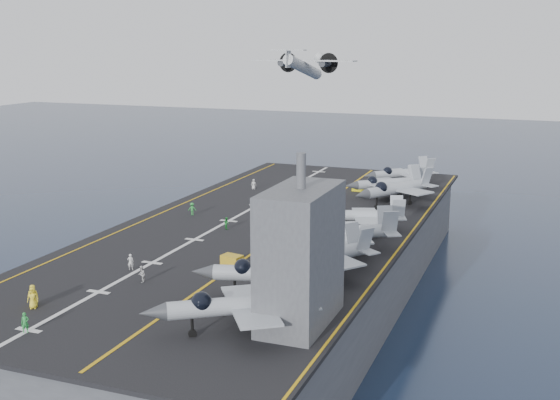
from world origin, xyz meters
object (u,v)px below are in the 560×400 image
(fighter_jet_0, at_px, (241,303))
(tow_cart_a, at_px, (232,261))
(transport_plane, at_px, (303,67))
(island_superstructure, at_px, (301,240))

(fighter_jet_0, relative_size, tow_cart_a, 7.29)
(transport_plane, bearing_deg, island_superstructure, -70.82)
(tow_cart_a, height_order, transport_plane, transport_plane)
(island_superstructure, bearing_deg, tow_cart_a, 135.40)
(fighter_jet_0, height_order, tow_cart_a, fighter_jet_0)
(island_superstructure, distance_m, fighter_jet_0, 7.37)
(island_superstructure, height_order, transport_plane, transport_plane)
(island_superstructure, relative_size, tow_cart_a, 6.13)
(island_superstructure, relative_size, transport_plane, 0.62)
(island_superstructure, height_order, tow_cart_a, island_superstructure)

